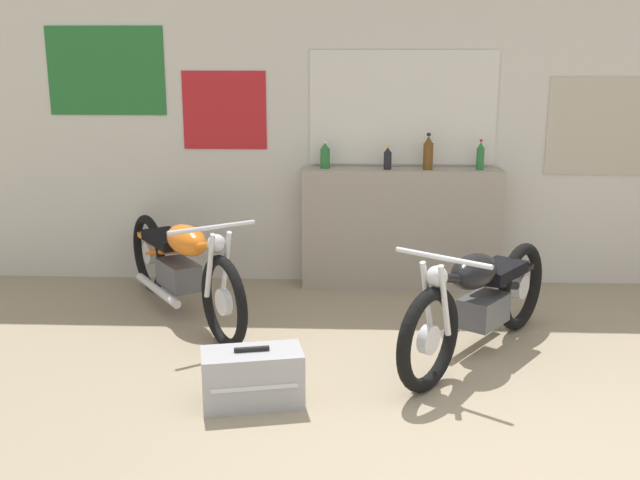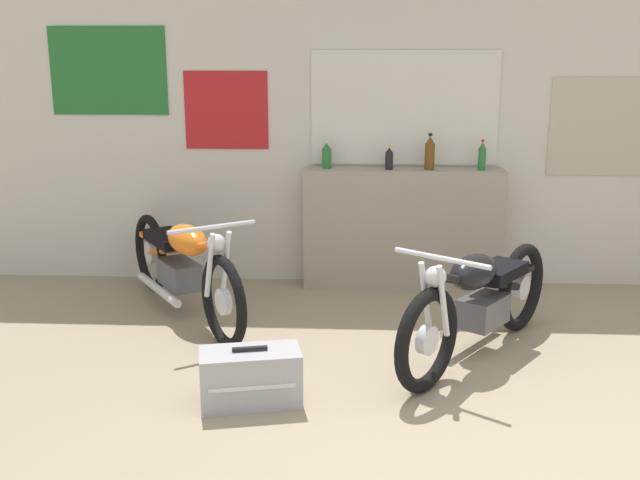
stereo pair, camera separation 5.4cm
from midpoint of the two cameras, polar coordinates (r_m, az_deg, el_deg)
The scene contains 10 objects.
ground_plane at distance 3.89m, azimuth 15.25°, elevation -17.01°, with size 24.00×24.00×0.00m, color gray.
wall_back at distance 6.47m, azimuth 9.91°, elevation 8.90°, with size 10.00×0.07×2.80m.
sill_counter at distance 6.40m, azimuth 5.93°, elevation 0.87°, with size 1.67×0.28×1.02m.
bottle_leftmost at distance 6.30m, azimuth 0.15°, elevation 6.41°, with size 0.08×0.08×0.23m.
bottle_left_center at distance 6.26m, azimuth 4.93°, elevation 6.19°, with size 0.07×0.07×0.20m.
bottle_center at distance 6.28m, azimuth 8.00°, elevation 6.56°, with size 0.08×0.08×0.30m.
bottle_right_center at distance 6.35m, azimuth 11.88°, elevation 6.26°, with size 0.06×0.06×0.25m.
motorcycle_black at distance 5.03m, azimuth 11.74°, elevation -4.44°, with size 1.22×1.62×0.81m.
motorcycle_orange at distance 5.78m, azimuth -10.80°, elevation -1.77°, with size 1.27×1.80×0.83m.
hard_case_silver at distance 4.39m, azimuth -5.53°, elevation -10.38°, with size 0.62×0.40×0.35m.
Camera 1 is at (-0.87, -3.24, 1.99)m, focal length 42.00 mm.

